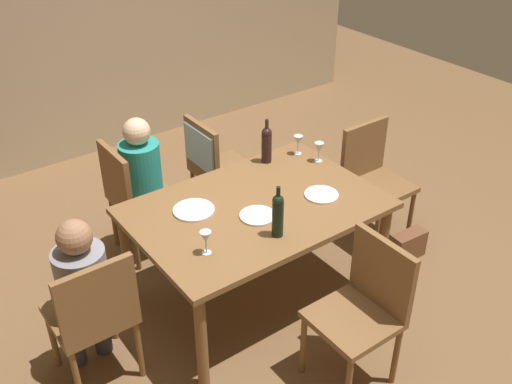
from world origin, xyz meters
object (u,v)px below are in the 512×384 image
object	(u,v)px
person_woman_host	(83,287)
dinner_plate_host	(321,195)
chair_far_right	(211,159)
chair_left_end	(94,312)
wine_glass_near_right	(298,141)
chair_far_left	(133,193)
person_man_bearded	(145,176)
wine_glass_near_left	(319,148)
chair_right_end	(372,174)
handbag	(408,245)
chair_near	(365,304)
wine_glass_centre	(206,238)
dining_table	(256,216)
dinner_plate_guest_right	(257,216)
wine_bottle_dark_red	(267,144)
wine_bottle_tall_green	(278,214)
dinner_plate_guest_left	(194,210)

from	to	relation	value
person_woman_host	dinner_plate_host	size ratio (longest dim) A/B	4.83
chair_far_right	chair_left_end	bearing A→B (deg)	-54.42
chair_left_end	chair_far_right	xyz separation A→B (m)	(1.41, 1.01, 0.06)
wine_glass_near_right	person_woman_host	bearing A→B (deg)	-169.05
chair_far_left	person_man_bearded	bearing A→B (deg)	90.00
person_woman_host	wine_glass_near_left	bearing A→B (deg)	5.47
chair_right_end	chair_far_right	bearing A→B (deg)	-41.57
person_woman_host	handbag	distance (m)	2.44
chair_left_end	chair_near	xyz separation A→B (m)	(1.26, -0.84, 0.00)
chair_far_left	wine_glass_centre	xyz separation A→B (m)	(-0.08, -1.16, 0.32)
chair_far_left	dining_table	bearing A→B (deg)	25.78
person_man_bearded	dinner_plate_guest_right	xyz separation A→B (m)	(0.26, -1.03, 0.11)
dinner_plate_guest_right	wine_glass_near_right	bearing A→B (deg)	33.89
wine_glass_centre	dinner_plate_guest_right	xyz separation A→B (m)	(0.45, 0.13, -0.10)
wine_bottle_dark_red	wine_glass_near_right	world-z (taller)	wine_bottle_dark_red
chair_far_left	dinner_plate_guest_right	bearing A→B (deg)	19.98
dining_table	chair_far_left	world-z (taller)	chair_far_left
chair_near	dinner_plate_host	bearing A→B (deg)	-23.45
chair_near	wine_bottle_dark_red	size ratio (longest dim) A/B	2.76
chair_left_end	dinner_plate_host	xyz separation A→B (m)	(1.59, -0.08, 0.22)
wine_bottle_tall_green	dinner_plate_guest_right	distance (m)	0.27
chair_left_end	wine_bottle_dark_red	world-z (taller)	wine_bottle_dark_red
wine_glass_near_right	dinner_plate_guest_right	world-z (taller)	wine_glass_near_right
dinner_plate_guest_left	chair_far_left	bearing A→B (deg)	96.66
dinner_plate_host	wine_glass_near_left	bearing A→B (deg)	51.26
chair_left_end	chair_far_left	world-z (taller)	same
dining_table	dinner_plate_host	size ratio (longest dim) A/B	7.03
dining_table	wine_glass_near_right	world-z (taller)	wine_glass_near_right
chair_near	wine_glass_centre	distance (m)	0.97
chair_far_right	handbag	bearing A→B (deg)	36.51
wine_bottle_tall_green	dinner_plate_guest_right	bearing A→B (deg)	85.22
dining_table	person_woman_host	size ratio (longest dim) A/B	1.46
chair_near	dinner_plate_guest_right	world-z (taller)	chair_near
person_man_bearded	dinner_plate_host	bearing A→B (deg)	34.64
wine_glass_near_right	handbag	distance (m)	1.16
chair_left_end	dinner_plate_host	bearing A→B (deg)	-2.70
dining_table	chair_left_end	size ratio (longest dim) A/B	1.73
dining_table	wine_glass_near_right	size ratio (longest dim) A/B	10.69
chair_left_end	chair_right_end	world-z (taller)	same
chair_right_end	person_woman_host	size ratio (longest dim) A/B	0.84
wine_bottle_tall_green	wine_glass_near_left	xyz separation A→B (m)	(0.80, 0.54, -0.04)
chair_left_end	wine_glass_centre	world-z (taller)	chair_left_end
wine_bottle_dark_red	dinner_plate_host	distance (m)	0.60
dining_table	chair_far_right	world-z (taller)	chair_far_right
dining_table	dinner_plate_guest_left	xyz separation A→B (m)	(-0.36, 0.18, 0.09)
chair_right_end	wine_bottle_tall_green	xyz separation A→B (m)	(-1.27, -0.42, 0.36)
chair_far_right	person_woman_host	world-z (taller)	person_woman_host
wine_bottle_tall_green	person_woman_host	bearing A→B (deg)	161.55
dinner_plate_guest_left	handbag	bearing A→B (deg)	-19.00
dinner_plate_host	dinner_plate_guest_right	world-z (taller)	same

